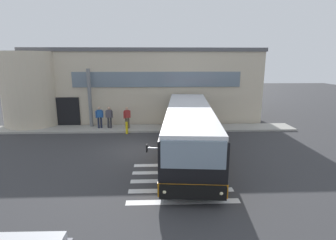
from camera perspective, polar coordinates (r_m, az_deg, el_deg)
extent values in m
cube|color=#353538|center=(15.97, -5.96, -6.57)|extent=(80.00, 90.00, 0.02)
cube|color=silver|center=(10.51, 3.33, -17.43)|extent=(4.40, 0.36, 0.01)
cube|color=silver|center=(11.29, 2.88, -15.12)|extent=(4.40, 0.36, 0.01)
cube|color=silver|center=(12.09, 2.50, -13.11)|extent=(4.40, 0.36, 0.01)
cube|color=silver|center=(12.90, 2.16, -11.35)|extent=(4.40, 0.36, 0.01)
cube|color=silver|center=(13.73, 1.88, -9.80)|extent=(4.40, 0.36, 0.01)
cube|color=beige|center=(27.14, -4.51, 8.04)|extent=(19.39, 12.00, 5.97)
cube|color=#56565B|center=(27.05, -4.64, 14.67)|extent=(19.59, 12.20, 0.30)
cylinder|color=beige|center=(23.95, -27.74, 5.93)|extent=(4.40, 4.40, 5.97)
cube|color=black|center=(22.57, -20.96, 1.62)|extent=(1.80, 0.16, 2.40)
cube|color=slate|center=(21.03, -2.43, 8.86)|extent=(13.39, 0.10, 1.20)
cube|color=#9E9B93|center=(20.53, -5.13, -1.85)|extent=(23.39, 2.00, 0.15)
cylinder|color=slate|center=(21.30, -16.74, 4.61)|extent=(0.28, 0.28, 4.52)
cube|color=black|center=(15.15, 4.61, -1.95)|extent=(3.62, 11.92, 2.15)
cube|color=orange|center=(15.37, 4.55, -4.83)|extent=(3.66, 11.96, 0.55)
cube|color=silver|center=(14.89, 4.69, 2.43)|extent=(3.50, 11.71, 0.20)
cube|color=gray|center=(9.42, 5.57, -7.57)|extent=(2.35, 0.34, 1.05)
cube|color=gray|center=(15.41, 9.43, 0.09)|extent=(1.01, 10.49, 0.95)
cube|color=gray|center=(15.34, -0.23, 0.21)|extent=(1.01, 10.49, 0.95)
cube|color=black|center=(9.30, 5.62, -5.52)|extent=(2.15, 0.30, 0.28)
cube|color=black|center=(9.88, 5.42, -15.43)|extent=(2.46, 0.42, 0.52)
sphere|color=beige|center=(9.94, 11.56, -15.35)|extent=(0.18, 0.18, 0.18)
sphere|color=beige|center=(9.85, -0.76, -15.35)|extent=(0.18, 0.18, 0.18)
cylinder|color=#B7B7BF|center=(9.61, -3.46, -6.17)|extent=(0.40, 0.09, 0.05)
cube|color=black|center=(9.63, -4.65, -6.14)|extent=(0.06, 0.20, 0.28)
cylinder|color=black|center=(11.73, 10.90, -11.54)|extent=(0.39, 1.02, 1.00)
cylinder|color=black|center=(11.64, -0.87, -11.49)|extent=(0.39, 1.02, 1.00)
cylinder|color=black|center=(18.03, 8.08, -2.63)|extent=(0.39, 1.02, 1.00)
cylinder|color=black|center=(17.97, 0.59, -2.55)|extent=(0.39, 1.02, 1.00)
cylinder|color=black|center=(19.28, 7.75, -1.59)|extent=(0.39, 1.02, 1.00)
cylinder|color=black|center=(19.23, 0.76, -1.51)|extent=(0.39, 1.02, 1.00)
cylinder|color=#1E2338|center=(20.89, -14.41, -0.53)|extent=(0.15, 0.15, 0.85)
cylinder|color=#1E2338|center=(20.87, -14.95, -0.58)|extent=(0.15, 0.15, 0.85)
cube|color=#2659A5|center=(20.73, -14.79, 1.37)|extent=(0.43, 0.33, 0.58)
sphere|color=tan|center=(20.65, -14.86, 2.51)|extent=(0.23, 0.23, 0.23)
cylinder|color=#2659A5|center=(20.77, -14.10, 1.29)|extent=(0.09, 0.09, 0.55)
cylinder|color=#2659A5|center=(20.71, -15.47, 1.17)|extent=(0.09, 0.09, 0.55)
cube|color=#26663F|center=(20.90, -14.85, 1.40)|extent=(0.34, 0.27, 0.44)
cylinder|color=#2D2D33|center=(20.64, -12.41, -0.59)|extent=(0.15, 0.15, 0.85)
cylinder|color=#2D2D33|center=(20.72, -12.92, -0.56)|extent=(0.15, 0.15, 0.85)
cube|color=#4C4751|center=(20.53, -12.77, 1.36)|extent=(0.42, 0.30, 0.58)
sphere|color=tan|center=(20.45, -12.82, 2.52)|extent=(0.23, 0.23, 0.23)
cylinder|color=#4C4751|center=(20.44, -12.11, 1.21)|extent=(0.09, 0.09, 0.55)
cylinder|color=#4C4751|center=(20.64, -13.40, 1.25)|extent=(0.09, 0.09, 0.55)
cylinder|color=#4C4233|center=(20.35, -8.65, -0.63)|extent=(0.15, 0.15, 0.85)
cylinder|color=#4C4233|center=(20.26, -9.16, -0.70)|extent=(0.15, 0.15, 0.85)
cube|color=#B23333|center=(20.15, -8.97, 1.31)|extent=(0.44, 0.39, 0.58)
sphere|color=tan|center=(20.07, -9.01, 2.49)|extent=(0.23, 0.23, 0.23)
cylinder|color=#B23333|center=(20.27, -8.33, 1.26)|extent=(0.09, 0.09, 0.55)
cylinder|color=#B23333|center=(20.06, -9.61, 1.09)|extent=(0.09, 0.09, 0.55)
cylinder|color=yellow|center=(19.38, -9.02, -1.71)|extent=(0.18, 0.18, 0.90)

